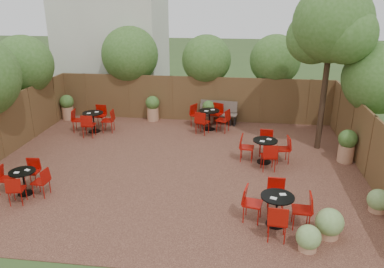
# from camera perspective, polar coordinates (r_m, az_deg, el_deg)

# --- Properties ---
(ground) EXTENTS (80.00, 80.00, 0.00)m
(ground) POSITION_cam_1_polar(r_m,az_deg,el_deg) (12.46, -2.66, -5.00)
(ground) COLOR #354F23
(ground) RESTS_ON ground
(courtyard_paving) EXTENTS (12.00, 10.00, 0.02)m
(courtyard_paving) POSITION_cam_1_polar(r_m,az_deg,el_deg) (12.46, -2.67, -4.96)
(courtyard_paving) COLOR #3A1F17
(courtyard_paving) RESTS_ON ground
(fence_back) EXTENTS (12.00, 0.08, 2.00)m
(fence_back) POSITION_cam_1_polar(r_m,az_deg,el_deg) (16.78, 0.22, 5.34)
(fence_back) COLOR #4D331C
(fence_back) RESTS_ON ground
(fence_left) EXTENTS (0.08, 10.00, 2.00)m
(fence_left) POSITION_cam_1_polar(r_m,az_deg,el_deg) (14.35, -27.06, 0.47)
(fence_left) COLOR #4D331C
(fence_left) RESTS_ON ground
(fence_right) EXTENTS (0.08, 10.00, 2.00)m
(fence_right) POSITION_cam_1_polar(r_m,az_deg,el_deg) (12.55, 25.36, -1.89)
(fence_right) COLOR #4D331C
(fence_right) RESTS_ON ground
(neighbour_building) EXTENTS (5.00, 4.00, 8.00)m
(neighbour_building) POSITION_cam_1_polar(r_m,az_deg,el_deg) (20.22, -11.92, 16.09)
(neighbour_building) COLOR beige
(neighbour_building) RESTS_ON ground
(overhang_foliage) EXTENTS (15.69, 10.64, 2.79)m
(overhang_foliage) POSITION_cam_1_polar(r_m,az_deg,el_deg) (14.55, -10.20, 9.72)
(overhang_foliage) COLOR #345B1D
(overhang_foliage) RESTS_ON ground
(courtyard_tree) EXTENTS (2.77, 2.67, 5.75)m
(courtyard_tree) POSITION_cam_1_polar(r_m,az_deg,el_deg) (13.71, 20.34, 14.70)
(courtyard_tree) COLOR black
(courtyard_tree) RESTS_ON courtyard_paving
(park_bench_left) EXTENTS (1.66, 0.69, 1.00)m
(park_bench_left) POSITION_cam_1_polar(r_m,az_deg,el_deg) (16.46, 4.02, 3.30)
(park_bench_left) COLOR brown
(park_bench_left) RESTS_ON courtyard_paving
(park_bench_right) EXTENTS (1.43, 0.55, 0.87)m
(park_bench_right) POSITION_cam_1_polar(r_m,az_deg,el_deg) (16.48, 3.62, 3.09)
(park_bench_right) COLOR brown
(park_bench_right) RESTS_ON courtyard_paving
(bistro_tables) EXTENTS (8.55, 8.48, 0.96)m
(bistro_tables) POSITION_cam_1_polar(r_m,az_deg,el_deg) (12.94, -2.14, -1.67)
(bistro_tables) COLOR black
(bistro_tables) RESTS_ON courtyard_paving
(planters) EXTENTS (11.92, 4.19, 1.13)m
(planters) POSITION_cam_1_polar(r_m,az_deg,el_deg) (15.63, -1.56, 2.74)
(planters) COLOR #AE7857
(planters) RESTS_ON courtyard_paving
(low_shrubs) EXTENTS (2.60, 2.42, 0.71)m
(low_shrubs) POSITION_cam_1_polar(r_m,az_deg,el_deg) (9.75, 21.45, -12.03)
(low_shrubs) COLOR #AE7857
(low_shrubs) RESTS_ON courtyard_paving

